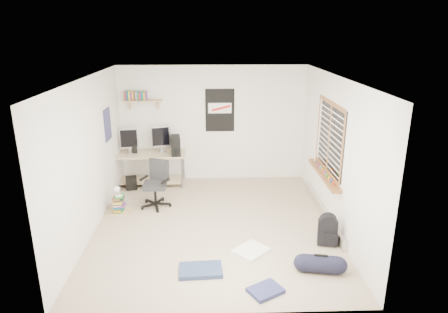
{
  "coord_description": "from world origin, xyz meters",
  "views": [
    {
      "loc": [
        -0.04,
        -6.18,
        3.22
      ],
      "look_at": [
        0.17,
        0.11,
        1.2
      ],
      "focal_mm": 32.0,
      "sensor_mm": 36.0,
      "label": 1
    }
  ],
  "objects_px": {
    "duffel_bag": "(320,263)",
    "backpack": "(327,232)",
    "office_chair": "(155,182)",
    "desk": "(150,168)",
    "book_stack": "(119,204)"
  },
  "relations": [
    {
      "from": "office_chair",
      "to": "backpack",
      "type": "bearing_deg",
      "value": -5.14
    },
    {
      "from": "office_chair",
      "to": "book_stack",
      "type": "bearing_deg",
      "value": -139.01
    },
    {
      "from": "backpack",
      "to": "book_stack",
      "type": "height_order",
      "value": "backpack"
    },
    {
      "from": "duffel_bag",
      "to": "book_stack",
      "type": "relative_size",
      "value": 1.18
    },
    {
      "from": "office_chair",
      "to": "duffel_bag",
      "type": "distance_m",
      "value": 3.41
    },
    {
      "from": "desk",
      "to": "backpack",
      "type": "relative_size",
      "value": 3.84
    },
    {
      "from": "duffel_bag",
      "to": "backpack",
      "type": "bearing_deg",
      "value": 77.53
    },
    {
      "from": "duffel_bag",
      "to": "desk",
      "type": "bearing_deg",
      "value": 139.39
    },
    {
      "from": "office_chair",
      "to": "backpack",
      "type": "distance_m",
      "value": 3.23
    },
    {
      "from": "office_chair",
      "to": "duffel_bag",
      "type": "xyz_separation_m",
      "value": [
        2.55,
        -2.23,
        -0.35
      ]
    },
    {
      "from": "desk",
      "to": "book_stack",
      "type": "height_order",
      "value": "desk"
    },
    {
      "from": "office_chair",
      "to": "backpack",
      "type": "xyz_separation_m",
      "value": [
        2.85,
        -1.48,
        -0.29
      ]
    },
    {
      "from": "backpack",
      "to": "duffel_bag",
      "type": "relative_size",
      "value": 0.8
    },
    {
      "from": "desk",
      "to": "duffel_bag",
      "type": "distance_m",
      "value": 4.39
    },
    {
      "from": "office_chair",
      "to": "book_stack",
      "type": "xyz_separation_m",
      "value": [
        -0.65,
        -0.22,
        -0.34
      ]
    }
  ]
}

